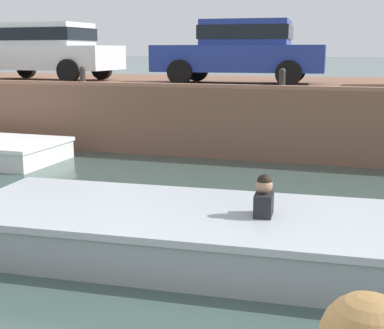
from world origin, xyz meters
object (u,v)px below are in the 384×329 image
(motorboat_passing, at_px, (216,235))
(car_leftmost_white, at_px, (46,49))
(mooring_bollard_mid, at_px, (282,78))
(mooring_bollard_west, at_px, (83,75))
(car_left_inner_blue, at_px, (242,49))

(motorboat_passing, relative_size, car_leftmost_white, 1.62)
(mooring_bollard_mid, bearing_deg, mooring_bollard_west, 180.00)
(motorboat_passing, bearing_deg, car_leftmost_white, 132.36)
(motorboat_passing, height_order, mooring_bollard_west, mooring_bollard_west)
(car_left_inner_blue, height_order, mooring_bollard_mid, car_left_inner_blue)
(car_leftmost_white, relative_size, mooring_bollard_west, 9.49)
(motorboat_passing, height_order, mooring_bollard_mid, mooring_bollard_mid)
(car_leftmost_white, xyz_separation_m, mooring_bollard_west, (1.89, -1.50, -0.61))
(car_left_inner_blue, xyz_separation_m, mooring_bollard_mid, (1.21, -1.50, -0.61))
(car_leftmost_white, height_order, mooring_bollard_west, car_leftmost_white)
(car_left_inner_blue, bearing_deg, motorboat_passing, -80.17)
(car_leftmost_white, distance_m, car_left_inner_blue, 5.49)
(motorboat_passing, xyz_separation_m, mooring_bollard_west, (-4.88, 5.94, 1.55))
(mooring_bollard_mid, bearing_deg, motorboat_passing, -89.26)
(motorboat_passing, xyz_separation_m, car_left_inner_blue, (-1.29, 7.44, 2.16))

